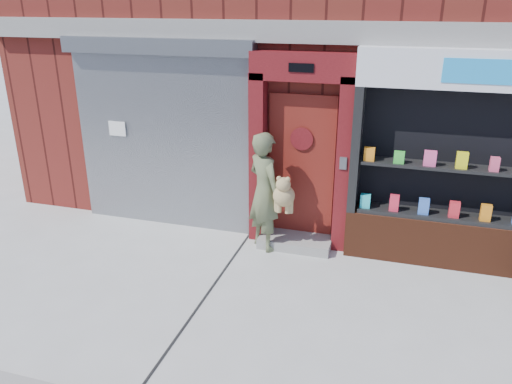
% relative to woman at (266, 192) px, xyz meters
% --- Properties ---
extents(ground, '(80.00, 80.00, 0.00)m').
position_rel_woman_xyz_m(ground, '(1.18, -1.54, -0.91)').
color(ground, '#9E9E99').
rests_on(ground, ground).
extents(shutter_bay, '(3.10, 0.30, 3.04)m').
position_rel_woman_xyz_m(shutter_bay, '(-1.82, 0.39, 0.81)').
color(shutter_bay, gray).
rests_on(shutter_bay, ground).
extents(red_door_bay, '(1.52, 0.58, 2.90)m').
position_rel_woman_xyz_m(red_door_bay, '(0.43, 0.32, 0.55)').
color(red_door_bay, '#510D11').
rests_on(red_door_bay, ground).
extents(pharmacy_bay, '(3.50, 0.41, 3.00)m').
position_rel_woman_xyz_m(pharmacy_bay, '(2.93, 0.28, 0.46)').
color(pharmacy_bay, '#572614').
rests_on(pharmacy_bay, ground).
extents(woman, '(0.88, 0.75, 1.81)m').
position_rel_woman_xyz_m(woman, '(0.00, 0.00, 0.00)').
color(woman, '#565E3E').
rests_on(woman, ground).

